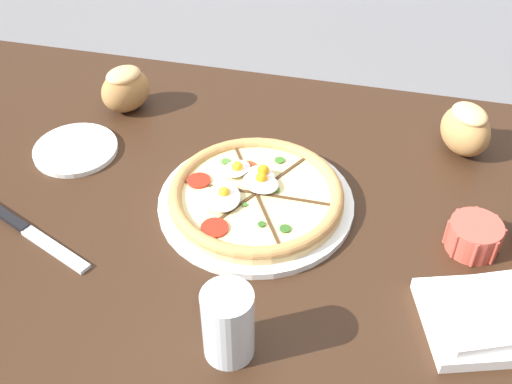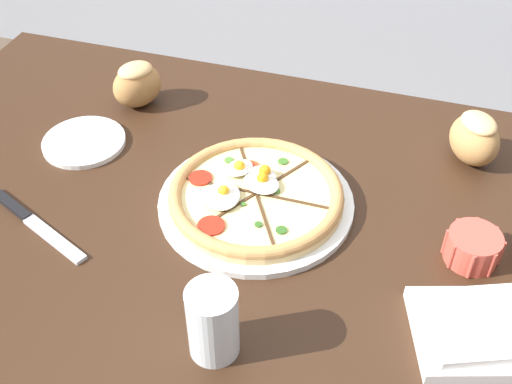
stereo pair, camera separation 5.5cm
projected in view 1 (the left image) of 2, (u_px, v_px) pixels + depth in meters
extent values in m
cube|color=#331E11|center=(219.00, 212.00, 1.09)|extent=(1.31, 0.86, 0.03)
cube|color=#331E11|center=(46.00, 183.00, 1.72)|extent=(0.06, 0.06, 0.73)
cylinder|color=white|center=(256.00, 203.00, 1.08)|extent=(0.33, 0.33, 0.01)
cylinder|color=#DBB775|center=(256.00, 197.00, 1.07)|extent=(0.29, 0.29, 0.01)
cylinder|color=#E0CC84|center=(256.00, 194.00, 1.06)|extent=(0.26, 0.26, 0.00)
torus|color=tan|center=(256.00, 194.00, 1.06)|extent=(0.29, 0.29, 0.02)
cube|color=#472D19|center=(268.00, 219.00, 1.02)|extent=(0.07, 0.11, 0.00)
cube|color=#472D19|center=(294.00, 199.00, 1.05)|extent=(0.13, 0.01, 0.00)
cube|color=#472D19|center=(282.00, 175.00, 1.10)|extent=(0.07, 0.11, 0.00)
cube|color=#472D19|center=(245.00, 169.00, 1.11)|extent=(0.07, 0.11, 0.00)
cube|color=#472D19|center=(219.00, 187.00, 1.07)|extent=(0.13, 0.01, 0.00)
cube|color=#472D19|center=(229.00, 213.00, 1.03)|extent=(0.07, 0.11, 0.00)
cylinder|color=red|center=(215.00, 228.00, 1.00)|extent=(0.04, 0.04, 0.00)
cylinder|color=red|center=(199.00, 181.00, 1.09)|extent=(0.04, 0.04, 0.00)
cylinder|color=red|center=(247.00, 167.00, 1.11)|extent=(0.03, 0.03, 0.00)
ellipsoid|color=white|center=(223.00, 197.00, 1.05)|extent=(0.07, 0.08, 0.01)
sphere|color=#F4AD1E|center=(224.00, 192.00, 1.05)|extent=(0.02, 0.02, 0.02)
ellipsoid|color=white|center=(261.00, 183.00, 1.07)|extent=(0.08, 0.07, 0.01)
sphere|color=orange|center=(262.00, 178.00, 1.07)|extent=(0.02, 0.02, 0.02)
ellipsoid|color=white|center=(261.00, 174.00, 1.09)|extent=(0.06, 0.06, 0.01)
sphere|color=orange|center=(263.00, 171.00, 1.09)|extent=(0.02, 0.02, 0.02)
ellipsoid|color=white|center=(237.00, 169.00, 1.10)|extent=(0.06, 0.07, 0.01)
sphere|color=#F4AD1E|center=(237.00, 167.00, 1.09)|extent=(0.02, 0.02, 0.02)
cylinder|color=#477A2D|center=(276.00, 190.00, 1.07)|extent=(0.01, 0.01, 0.00)
cylinder|color=#2D5B1E|center=(285.00, 229.00, 1.00)|extent=(0.02, 0.02, 0.00)
cylinder|color=#477A2D|center=(226.00, 161.00, 1.12)|extent=(0.02, 0.02, 0.00)
cylinder|color=#2D5B1E|center=(230.00, 204.00, 1.04)|extent=(0.01, 0.01, 0.00)
cylinder|color=#386B23|center=(245.00, 205.00, 1.04)|extent=(0.01, 0.01, 0.00)
cylinder|color=#477A2D|center=(249.00, 174.00, 1.10)|extent=(0.02, 0.02, 0.00)
cylinder|color=#386B23|center=(280.00, 160.00, 1.13)|extent=(0.02, 0.02, 0.00)
cylinder|color=#2D5B1E|center=(262.00, 224.00, 1.01)|extent=(0.01, 0.01, 0.00)
cylinder|color=#C64C3D|center=(474.00, 236.00, 0.99)|extent=(0.08, 0.08, 0.05)
cylinder|color=#AD1423|center=(475.00, 233.00, 0.99)|extent=(0.07, 0.07, 0.03)
cylinder|color=#C64C3D|center=(501.00, 241.00, 0.99)|extent=(0.01, 0.01, 0.05)
cylinder|color=#C64C3D|center=(492.00, 226.00, 1.01)|extent=(0.01, 0.01, 0.05)
cylinder|color=#C64C3D|center=(473.00, 218.00, 1.02)|extent=(0.01, 0.01, 0.05)
cylinder|color=#C64C3D|center=(455.00, 221.00, 1.02)|extent=(0.01, 0.01, 0.05)
cylinder|color=#C64C3D|center=(447.00, 232.00, 1.00)|extent=(0.01, 0.01, 0.05)
cylinder|color=#C64C3D|center=(455.00, 246.00, 0.98)|extent=(0.01, 0.01, 0.05)
cylinder|color=#C64C3D|center=(474.00, 255.00, 0.96)|extent=(0.01, 0.01, 0.05)
cylinder|color=#C64C3D|center=(494.00, 253.00, 0.97)|extent=(0.01, 0.01, 0.05)
cube|color=white|center=(486.00, 320.00, 0.89)|extent=(0.21, 0.19, 0.02)
cube|color=white|center=(489.00, 312.00, 0.88)|extent=(0.18, 0.17, 0.02)
ellipsoid|color=#B27F47|center=(465.00, 131.00, 1.16)|extent=(0.12, 0.13, 0.09)
ellipsoid|color=#EAB775|center=(470.00, 114.00, 1.14)|extent=(0.09, 0.09, 0.03)
ellipsoid|color=#A3703D|center=(126.00, 91.00, 1.26)|extent=(0.12, 0.13, 0.09)
ellipsoid|color=tan|center=(123.00, 75.00, 1.24)|extent=(0.09, 0.09, 0.03)
cube|color=silver|center=(55.00, 249.00, 1.00)|extent=(0.14, 0.07, 0.01)
cube|color=black|center=(6.00, 216.00, 1.06)|extent=(0.10, 0.06, 0.01)
cylinder|color=white|center=(228.00, 324.00, 0.83)|extent=(0.07, 0.07, 0.11)
cylinder|color=silver|center=(229.00, 334.00, 0.85)|extent=(0.06, 0.06, 0.06)
cylinder|color=white|center=(76.00, 150.00, 1.19)|extent=(0.15, 0.15, 0.01)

